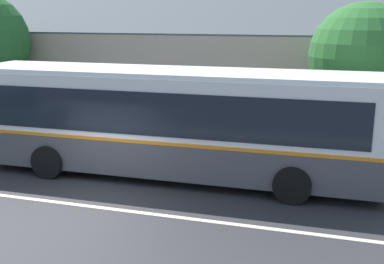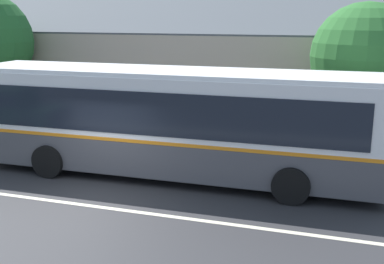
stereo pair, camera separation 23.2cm
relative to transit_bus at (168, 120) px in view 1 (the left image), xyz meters
name	(u,v)px [view 1 (the left image)]	position (x,y,z in m)	size (l,w,h in m)	color
ground_plane	(86,206)	(-1.26, -2.90, -1.73)	(300.00, 300.00, 0.00)	#2D2D30
sidewalk_far	(165,144)	(-1.26, 3.10, -1.66)	(60.00, 3.00, 0.15)	#9E9E99
lane_divider_stripe	(86,206)	(-1.26, -2.90, -1.73)	(60.00, 0.16, 0.01)	beige
community_building	(197,70)	(-1.86, 9.55, 0.36)	(24.61, 8.21, 6.56)	tan
transit_bus	(168,120)	(0.00, 0.00, 0.00)	(12.40, 2.86, 3.23)	#47474C
bench_by_building	(56,124)	(-5.74, 2.93, -1.16)	(1.75, 0.51, 0.94)	brown
street_tree_primary	(366,59)	(5.60, 3.77, 1.61)	(3.53, 3.53, 5.21)	#4C3828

